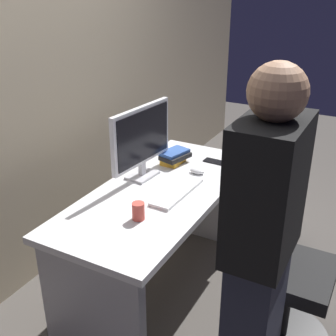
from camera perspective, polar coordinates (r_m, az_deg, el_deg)
The scene contains 12 objects.
ground_plane at distance 2.96m, azimuth -0.88°, elevation -15.63°, with size 9.00×9.00×0.00m, color #4C4742.
wall_back at distance 2.83m, azimuth -17.24°, elevation 15.14°, with size 6.40×0.10×3.00m, color tan.
desk at distance 2.66m, azimuth -0.95°, elevation -7.09°, with size 1.54×0.69×0.74m.
office_chair at distance 2.46m, azimuth 14.71°, elevation -13.51°, with size 0.52×0.52×0.94m.
person_at_desk at distance 1.86m, azimuth 12.21°, elevation -11.13°, with size 0.40×0.24×1.64m.
monitor at distance 2.61m, azimuth -3.54°, elevation 3.95°, with size 0.54×0.16×0.46m.
keyboard at distance 2.50m, azimuth 1.27°, elevation -3.15°, with size 0.43×0.13×0.02m, color white.
mouse at distance 2.75m, azimuth 3.95°, elevation -0.40°, with size 0.06×0.10×0.03m, color white.
cup_near_keyboard at distance 2.23m, azimuth -3.98°, elevation -5.77°, with size 0.07×0.07×0.09m, color #D84C3F.
book_stack at distance 2.89m, azimuth 0.85°, elevation 1.52°, with size 0.23×0.18×0.08m.
cell_phone at distance 2.94m, azimuth 6.21°, elevation 0.89°, with size 0.07×0.14×0.01m, color black.
handbag at distance 3.38m, azimuth 15.38°, elevation -8.20°, with size 0.34×0.14×0.38m.
Camera 1 is at (-1.97, -1.12, 1.91)m, focal length 45.63 mm.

